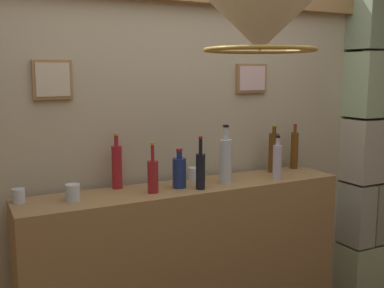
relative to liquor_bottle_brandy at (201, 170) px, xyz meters
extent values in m
cube|color=#BCAD8E|center=(-0.03, 0.35, -0.01)|extent=(3.12, 0.08, 2.44)
cube|color=#9E7547|center=(-0.72, 0.30, 0.49)|extent=(0.20, 0.03, 0.20)
cube|color=beige|center=(-0.72, 0.28, 0.49)|extent=(0.17, 0.01, 0.17)
cube|color=#9E7547|center=(0.53, 0.30, 0.49)|extent=(0.22, 0.03, 0.18)
cube|color=beige|center=(0.53, 0.28, 0.49)|extent=(0.19, 0.01, 0.15)
cube|color=#B9CA9B|center=(1.51, 0.22, -0.99)|extent=(0.34, 0.29, 0.46)
cube|color=#A9A99A|center=(1.42, 0.22, -0.51)|extent=(0.16, 0.29, 0.46)
cube|color=gray|center=(1.60, 0.22, -0.51)|extent=(0.17, 0.29, 0.46)
cube|color=#BAB5A1|center=(1.51, 0.22, -0.03)|extent=(0.34, 0.29, 0.46)
cube|color=#A3BE93|center=(1.42, 0.22, 0.44)|extent=(0.17, 0.29, 0.46)
cube|color=#BFB092|center=(1.60, 0.22, 0.44)|extent=(0.17, 0.29, 0.46)
cube|color=gray|center=(1.42, 0.22, 0.92)|extent=(0.18, 0.29, 0.46)
cube|color=#C1B29E|center=(1.60, 0.22, 0.92)|extent=(0.17, 0.29, 0.46)
cube|color=#9E7547|center=(-0.03, 0.09, -0.67)|extent=(1.90, 0.36, 1.12)
cylinder|color=black|center=(0.00, 0.00, -0.01)|extent=(0.05, 0.05, 0.20)
cylinder|color=black|center=(0.00, 0.00, 0.13)|extent=(0.02, 0.02, 0.09)
cylinder|color=maroon|center=(0.00, 0.00, 0.18)|extent=(0.02, 0.02, 0.01)
cylinder|color=silver|center=(0.19, 0.06, 0.02)|extent=(0.07, 0.07, 0.26)
cylinder|color=silver|center=(0.19, 0.06, 0.18)|extent=(0.03, 0.03, 0.07)
cylinder|color=black|center=(0.19, 0.06, 0.23)|extent=(0.03, 0.03, 0.01)
cylinder|color=maroon|center=(-0.26, 0.05, -0.02)|extent=(0.06, 0.06, 0.17)
cylinder|color=maroon|center=(-0.26, 0.05, 0.11)|extent=(0.02, 0.02, 0.09)
cylinder|color=#B7932D|center=(-0.26, 0.05, 0.16)|extent=(0.02, 0.02, 0.01)
cylinder|color=#A51F26|center=(-0.41, 0.23, 0.01)|extent=(0.06, 0.06, 0.24)
cylinder|color=#A51F26|center=(-0.41, 0.23, 0.16)|extent=(0.02, 0.02, 0.06)
cylinder|color=#B7932D|center=(-0.41, 0.23, 0.20)|extent=(0.03, 0.03, 0.01)
cylinder|color=#5B3713|center=(0.63, 0.18, 0.02)|extent=(0.07, 0.07, 0.25)
cylinder|color=#5B3713|center=(0.63, 0.18, 0.17)|extent=(0.03, 0.03, 0.04)
cylinder|color=#B7932D|center=(0.63, 0.18, 0.19)|extent=(0.03, 0.03, 0.01)
cylinder|color=navy|center=(-0.09, 0.08, -0.03)|extent=(0.08, 0.08, 0.17)
cylinder|color=navy|center=(-0.09, 0.08, 0.08)|extent=(0.03, 0.03, 0.04)
cylinder|color=maroon|center=(-0.09, 0.08, 0.11)|extent=(0.04, 0.04, 0.01)
cylinder|color=silver|center=(0.53, 0.01, -0.01)|extent=(0.05, 0.05, 0.21)
cylinder|color=silver|center=(0.53, 0.01, 0.12)|extent=(0.02, 0.02, 0.05)
cylinder|color=black|center=(0.53, 0.01, 0.15)|extent=(0.03, 0.03, 0.01)
cylinder|color=brown|center=(0.82, 0.20, 0.01)|extent=(0.05, 0.05, 0.24)
cylinder|color=brown|center=(0.82, 0.20, 0.16)|extent=(0.02, 0.02, 0.05)
cylinder|color=maroon|center=(0.82, 0.20, 0.19)|extent=(0.02, 0.02, 0.01)
cylinder|color=silver|center=(-0.93, 0.17, -0.07)|extent=(0.06, 0.06, 0.07)
cylinder|color=silver|center=(0.07, 0.21, -0.07)|extent=(0.07, 0.07, 0.08)
cylinder|color=silver|center=(-0.69, 0.08, -0.07)|extent=(0.07, 0.07, 0.09)
cone|color=#EFE5C6|center=(-0.11, -0.69, 0.72)|extent=(0.43, 0.43, 0.21)
torus|color=#AD8433|center=(-0.11, -0.69, 0.62)|extent=(0.44, 0.44, 0.02)
camera|label=1|loc=(-1.17, -2.19, 0.53)|focal=43.02mm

